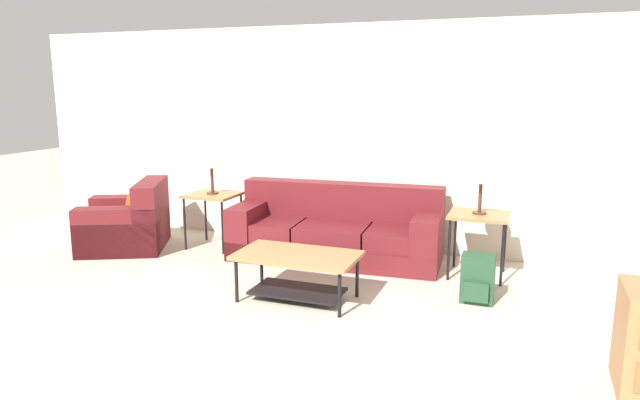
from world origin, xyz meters
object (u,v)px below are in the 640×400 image
side_table_right (479,220)px  table_lamp_left (211,158)px  side_table_left (213,199)px  backpack (478,279)px  couch (336,232)px  coffee_table (297,266)px  armchair (128,224)px  table_lamp_right (482,172)px

side_table_right → table_lamp_left: (-3.05, -0.00, 0.48)m
side_table_left → backpack: bearing=-13.2°
couch → coffee_table: 1.31m
couch → backpack: size_ratio=5.35×
armchair → couch: bearing=10.5°
side_table_right → table_lamp_right: 0.48m
couch → coffee_table: couch is taller
table_lamp_right → backpack: bearing=-84.1°
side_table_left → backpack: size_ratio=1.48×
side_table_right → table_lamp_left: size_ratio=1.19×
couch → table_lamp_right: size_ratio=4.33×
coffee_table → table_lamp_right: bearing=40.5°
armchair → side_table_right: bearing=5.5°
side_table_left → table_lamp_right: size_ratio=1.19×
side_table_right → backpack: size_ratio=1.48×
coffee_table → table_lamp_right: 2.05m
coffee_table → table_lamp_left: (-1.60, 1.24, 0.75)m
table_lamp_left → coffee_table: bearing=-37.7°
armchair → table_lamp_left: size_ratio=2.33×
couch → side_table_right: couch is taller
side_table_left → table_lamp_right: (3.05, -0.00, 0.48)m
armchair → coffee_table: armchair is taller
table_lamp_left → couch: bearing=2.6°
side_table_right → armchair: bearing=-174.5°
side_table_right → backpack: bearing=-84.1°
coffee_table → backpack: backpack is taller
backpack → side_table_left: bearing=166.8°
side_table_right → backpack: 0.83m
armchair → side_table_left: bearing=22.4°
armchair → table_lamp_right: 4.09m
coffee_table → table_lamp_left: 2.16m
armchair → table_lamp_left: table_lamp_left is taller
table_lamp_left → armchair: bearing=-157.6°
side_table_left → table_lamp_left: (0.00, -0.00, 0.48)m
couch → table_lamp_left: bearing=-177.4°
backpack → couch: bearing=153.4°
side_table_right → table_lamp_right: (-0.00, -0.00, 0.48)m
couch → table_lamp_left: table_lamp_left is taller
coffee_table → side_table_right: (1.45, 1.24, 0.27)m
table_lamp_right → side_table_left: bearing=180.0°
couch → coffee_table: size_ratio=2.16×
table_lamp_right → armchair: bearing=-174.5°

